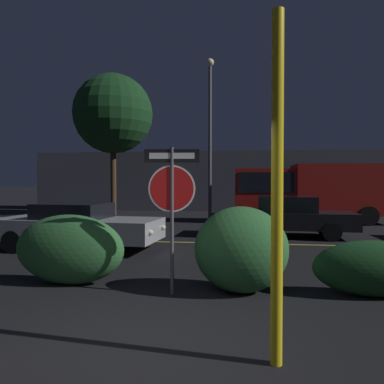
{
  "coord_description": "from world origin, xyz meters",
  "views": [
    {
      "loc": [
        1.15,
        -3.98,
        1.86
      ],
      "look_at": [
        -0.08,
        5.36,
        1.62
      ],
      "focal_mm": 35.0,
      "sensor_mm": 36.0,
      "label": 1
    }
  ],
  "objects_px": {
    "hedge_bush_2": "(241,249)",
    "hedge_bush_3": "(373,269)",
    "passing_car_1": "(77,226)",
    "yellow_pole_right": "(277,189)",
    "tree_0": "(113,114)",
    "stop_sign": "(172,190)",
    "delivery_truck": "(309,190)",
    "street_lamp": "(210,127)",
    "hedge_bush_1": "(70,249)",
    "passing_car_2": "(283,216)"
  },
  "relations": [
    {
      "from": "hedge_bush_2",
      "to": "street_lamp",
      "type": "xyz_separation_m",
      "value": [
        -1.49,
        11.49,
        3.8
      ]
    },
    {
      "from": "hedge_bush_2",
      "to": "tree_0",
      "type": "height_order",
      "value": "tree_0"
    },
    {
      "from": "hedge_bush_1",
      "to": "passing_car_2",
      "type": "distance_m",
      "value": 8.11
    },
    {
      "from": "passing_car_2",
      "to": "hedge_bush_1",
      "type": "bearing_deg",
      "value": 148.89
    },
    {
      "from": "stop_sign",
      "to": "hedge_bush_3",
      "type": "distance_m",
      "value": 3.53
    },
    {
      "from": "hedge_bush_1",
      "to": "street_lamp",
      "type": "distance_m",
      "value": 12.14
    },
    {
      "from": "passing_car_1",
      "to": "tree_0",
      "type": "relative_size",
      "value": 0.59
    },
    {
      "from": "hedge_bush_2",
      "to": "passing_car_1",
      "type": "xyz_separation_m",
      "value": [
        -4.5,
        3.47,
        -0.06
      ]
    },
    {
      "from": "hedge_bush_3",
      "to": "passing_car_2",
      "type": "xyz_separation_m",
      "value": [
        -0.7,
        6.77,
        0.23
      ]
    },
    {
      "from": "yellow_pole_right",
      "to": "hedge_bush_3",
      "type": "bearing_deg",
      "value": 54.87
    },
    {
      "from": "yellow_pole_right",
      "to": "passing_car_2",
      "type": "height_order",
      "value": "yellow_pole_right"
    },
    {
      "from": "hedge_bush_3",
      "to": "yellow_pole_right",
      "type": "bearing_deg",
      "value": -125.13
    },
    {
      "from": "passing_car_1",
      "to": "delivery_truck",
      "type": "relative_size",
      "value": 0.66
    },
    {
      "from": "stop_sign",
      "to": "yellow_pole_right",
      "type": "height_order",
      "value": "yellow_pole_right"
    },
    {
      "from": "hedge_bush_2",
      "to": "yellow_pole_right",
      "type": "bearing_deg",
      "value": -81.75
    },
    {
      "from": "tree_0",
      "to": "stop_sign",
      "type": "bearing_deg",
      "value": -67.13
    },
    {
      "from": "stop_sign",
      "to": "passing_car_1",
      "type": "relative_size",
      "value": 0.52
    },
    {
      "from": "street_lamp",
      "to": "passing_car_1",
      "type": "bearing_deg",
      "value": -110.56
    },
    {
      "from": "hedge_bush_3",
      "to": "stop_sign",
      "type": "bearing_deg",
      "value": -174.7
    },
    {
      "from": "tree_0",
      "to": "passing_car_1",
      "type": "bearing_deg",
      "value": -75.69
    },
    {
      "from": "yellow_pole_right",
      "to": "stop_sign",
      "type": "bearing_deg",
      "value": 123.95
    },
    {
      "from": "hedge_bush_2",
      "to": "passing_car_2",
      "type": "relative_size",
      "value": 0.32
    },
    {
      "from": "passing_car_1",
      "to": "hedge_bush_2",
      "type": "bearing_deg",
      "value": 56.99
    },
    {
      "from": "hedge_bush_1",
      "to": "hedge_bush_3",
      "type": "height_order",
      "value": "hedge_bush_1"
    },
    {
      "from": "hedge_bush_1",
      "to": "street_lamp",
      "type": "bearing_deg",
      "value": 81.93
    },
    {
      "from": "hedge_bush_2",
      "to": "passing_car_1",
      "type": "relative_size",
      "value": 0.34
    },
    {
      "from": "stop_sign",
      "to": "tree_0",
      "type": "bearing_deg",
      "value": 106.39
    },
    {
      "from": "stop_sign",
      "to": "tree_0",
      "type": "distance_m",
      "value": 16.18
    },
    {
      "from": "street_lamp",
      "to": "yellow_pole_right",
      "type": "bearing_deg",
      "value": -82.46
    },
    {
      "from": "stop_sign",
      "to": "hedge_bush_1",
      "type": "distance_m",
      "value": 2.28
    },
    {
      "from": "tree_0",
      "to": "street_lamp",
      "type": "bearing_deg",
      "value": -25.22
    },
    {
      "from": "passing_car_2",
      "to": "delivery_truck",
      "type": "xyz_separation_m",
      "value": [
        1.68,
        4.76,
        0.84
      ]
    },
    {
      "from": "hedge_bush_2",
      "to": "hedge_bush_3",
      "type": "bearing_deg",
      "value": 1.26
    },
    {
      "from": "yellow_pole_right",
      "to": "hedge_bush_2",
      "type": "distance_m",
      "value": 2.72
    },
    {
      "from": "hedge_bush_3",
      "to": "passing_car_2",
      "type": "relative_size",
      "value": 0.39
    },
    {
      "from": "hedge_bush_2",
      "to": "delivery_truck",
      "type": "relative_size",
      "value": 0.22
    },
    {
      "from": "hedge_bush_2",
      "to": "tree_0",
      "type": "distance_m",
      "value": 16.7
    },
    {
      "from": "delivery_truck",
      "to": "stop_sign",
      "type": "bearing_deg",
      "value": 158.87
    },
    {
      "from": "passing_car_2",
      "to": "street_lamp",
      "type": "distance_m",
      "value": 6.71
    },
    {
      "from": "yellow_pole_right",
      "to": "delivery_truck",
      "type": "distance_m",
      "value": 14.33
    },
    {
      "from": "yellow_pole_right",
      "to": "street_lamp",
      "type": "bearing_deg",
      "value": 97.54
    },
    {
      "from": "passing_car_2",
      "to": "yellow_pole_right",
      "type": "bearing_deg",
      "value": 176.35
    },
    {
      "from": "delivery_truck",
      "to": "tree_0",
      "type": "xyz_separation_m",
      "value": [
        -10.35,
        2.61,
        4.21
      ]
    },
    {
      "from": "hedge_bush_3",
      "to": "hedge_bush_2",
      "type": "bearing_deg",
      "value": -178.74
    },
    {
      "from": "street_lamp",
      "to": "passing_car_2",
      "type": "bearing_deg",
      "value": -57.89
    },
    {
      "from": "hedge_bush_2",
      "to": "hedge_bush_3",
      "type": "xyz_separation_m",
      "value": [
        2.14,
        0.05,
        -0.27
      ]
    },
    {
      "from": "hedge_bush_2",
      "to": "street_lamp",
      "type": "distance_m",
      "value": 12.19
    },
    {
      "from": "tree_0",
      "to": "delivery_truck",
      "type": "bearing_deg",
      "value": -14.16
    },
    {
      "from": "passing_car_2",
      "to": "stop_sign",
      "type": "bearing_deg",
      "value": 162.96
    },
    {
      "from": "passing_car_1",
      "to": "delivery_truck",
      "type": "xyz_separation_m",
      "value": [
        7.62,
        8.11,
        0.86
      ]
    }
  ]
}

